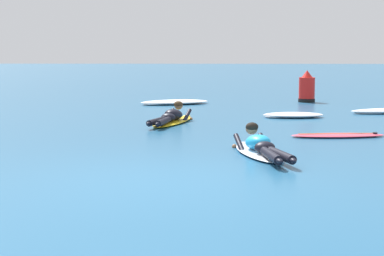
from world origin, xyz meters
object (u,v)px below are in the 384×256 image
drifting_surfboard (339,135)px  channel_marker_buoy (307,89)px  surfer_far (172,118)px  surfer_near (261,147)px

drifting_surfboard → channel_marker_buoy: 8.43m
surfer_far → drifting_surfboard: bearing=-31.9°
surfer_near → surfer_far: size_ratio=0.93×
surfer_far → drifting_surfboard: surfer_far is taller
surfer_near → drifting_surfboard: bearing=52.7°
surfer_far → channel_marker_buoy: 7.46m
drifting_surfboard → surfer_near: bearing=-127.3°
surfer_far → surfer_near: bearing=-68.3°
channel_marker_buoy → surfer_near: bearing=-102.3°
surfer_far → drifting_surfboard: (3.50, -2.18, -0.10)m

